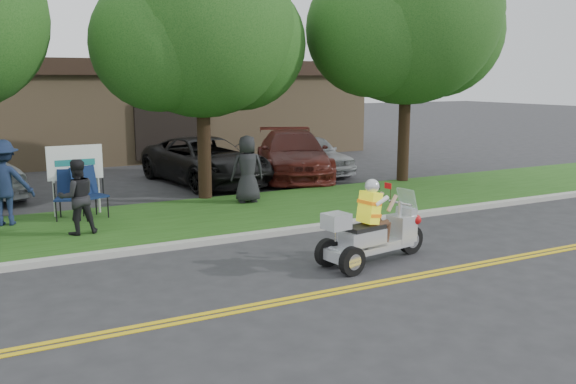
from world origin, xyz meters
name	(u,v)px	position (x,y,z in m)	size (l,w,h in m)	color
ground	(327,281)	(0.00, 0.00, 0.00)	(120.00, 120.00, 0.00)	#28282B
centerline_near	(346,292)	(0.00, -0.58, 0.01)	(60.00, 0.10, 0.01)	gold
centerline_far	(340,288)	(0.00, -0.42, 0.01)	(60.00, 0.10, 0.01)	gold
curb	(251,236)	(0.00, 3.05, 0.06)	(60.00, 0.25, 0.12)	#A8A89E
grass_verge	(214,216)	(0.00, 5.20, 0.06)	(60.00, 4.00, 0.10)	#1E4713
commercial_building	(146,107)	(2.00, 18.98, 2.01)	(18.00, 8.20, 4.00)	#9E7F5B
tree_mid	(203,33)	(0.55, 7.23, 4.43)	(5.88, 4.80, 7.05)	#332114
tree_right	(409,20)	(7.06, 7.03, 5.03)	(6.86, 5.60, 8.07)	#332114
business_sign	(75,166)	(-2.90, 6.60, 1.26)	(1.25, 0.06, 1.75)	silver
trike_scooter	(372,234)	(1.24, 0.49, 0.54)	(2.36, 0.90, 1.54)	black
lawn_chair_a	(70,191)	(-3.09, 6.31, 0.73)	(0.75, 0.76, 1.12)	black
lawn_chair_b	(87,189)	(-2.72, 6.20, 0.77)	(0.81, 0.83, 1.18)	black
spectator_adult_mid	(77,197)	(-3.17, 4.69, 0.89)	(0.76, 0.59, 1.56)	black
spectator_chair_a	(4,183)	(-4.45, 6.26, 1.05)	(1.21, 0.70, 1.88)	#172240
spectator_chair_b	(247,169)	(1.27, 6.10, 0.98)	(0.85, 0.55, 1.74)	black
parked_car_mid	(206,161)	(1.50, 9.87, 0.73)	(2.41, 5.23, 1.45)	black
parked_car_right	(293,154)	(4.50, 9.67, 0.77)	(2.17, 5.33, 1.55)	#521913
parked_car_far_right	(309,154)	(5.39, 10.15, 0.69)	(1.62, 4.03, 1.37)	#9EA0A5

